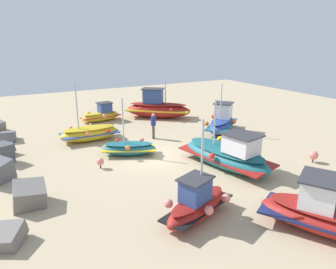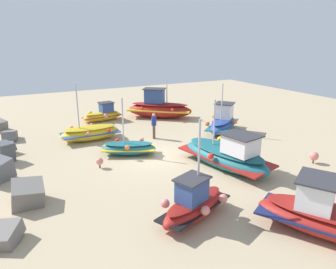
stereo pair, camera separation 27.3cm
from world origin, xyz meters
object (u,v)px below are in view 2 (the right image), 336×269
Objects in this scene: mooring_buoy_0 at (100,161)px; mooring_buoy_1 at (314,156)px; fishing_boat_6 at (194,204)px; fishing_boat_1 at (223,122)px; fishing_boat_4 at (159,108)px; fishing_boat_5 at (90,133)px; fishing_boat_0 at (226,155)px; person_walking at (154,124)px; fishing_boat_2 at (129,148)px; fishing_boat_3 at (329,217)px; fishing_boat_7 at (103,115)px.

mooring_buoy_1 is at bearing -114.15° from mooring_buoy_0.
fishing_boat_6 is 6.40m from mooring_buoy_0.
mooring_buoy_1 is (-6.92, -0.73, -0.28)m from fishing_boat_1.
fishing_boat_4 is 1.42× the size of fishing_boat_5.
fishing_boat_0 is 9.11m from fishing_boat_5.
person_walking is (-4.88, 2.73, 0.17)m from fishing_boat_4.
mooring_buoy_0 is at bearing 85.57° from fishing_boat_4.
fishing_boat_2 reaches higher than person_walking.
fishing_boat_0 is at bearing -161.58° from fishing_boat_6.
person_walking is (12.15, 0.81, 0.36)m from fishing_boat_3.
fishing_boat_5 is 13.26m from mooring_buoy_1.
fishing_boat_1 is 9.05m from fishing_boat_5.
fishing_boat_1 is 7.04× the size of mooring_buoy_0.
fishing_boat_2 is 5.06× the size of mooring_buoy_1.
fishing_boat_0 is 1.05× the size of fishing_boat_4.
fishing_boat_6 is (-7.25, 0.19, 0.19)m from fishing_boat_2.
fishing_boat_4 is (6.92, -5.26, 0.40)m from fishing_boat_2.
fishing_boat_1 reaches higher than fishing_boat_4.
fishing_boat_3 is 14.49m from fishing_boat_5.
fishing_boat_1 reaches higher than mooring_buoy_1.
fishing_boat_7 reaches higher than mooring_buoy_0.
mooring_buoy_1 is at bearing -77.84° from fishing_boat_3.
fishing_boat_4 is at bearing -42.02° from mooring_buoy_0.
fishing_boat_3 is (-6.15, 0.46, -0.06)m from fishing_boat_0.
person_walking is 5.54m from mooring_buoy_0.
fishing_boat_1 is at bearing -15.56° from fishing_boat_5.
fishing_boat_3 is 0.97× the size of fishing_boat_4.
fishing_boat_6 is at bearing -84.65° from fishing_boat_5.
fishing_boat_7 is 9.60m from mooring_buoy_0.
fishing_boat_3 is 4.54m from fishing_boat_6.
fishing_boat_7 is at bearing -35.72° from person_walking.
fishing_boat_2 is 7.25m from fishing_boat_6.
fishing_boat_1 is 12.08m from fishing_boat_3.
fishing_boat_6 is (-8.49, 7.66, -0.09)m from fishing_boat_1.
fishing_boat_0 is 6.17m from fishing_boat_3.
fishing_boat_7 is 15.57m from mooring_buoy_1.
fishing_boat_5 is at bearing 45.44° from mooring_buoy_1.
fishing_boat_3 reaches higher than mooring_buoy_1.
fishing_boat_2 is 3.30m from person_walking.
fishing_boat_0 is 1.71× the size of fishing_boat_2.
fishing_boat_0 is 5.17m from fishing_boat_6.
fishing_boat_4 reaches higher than mooring_buoy_0.
person_walking reaches higher than mooring_buoy_1.
fishing_boat_5 is at bearing 134.88° from fishing_boat_2.
fishing_boat_6 reaches higher than person_walking.
fishing_boat_1 reaches higher than person_walking.
fishing_boat_2 is 0.87× the size of fishing_boat_5.
fishing_boat_5 reaches higher than fishing_boat_2.
fishing_boat_4 is at bearing -36.66° from fishing_boat_3.
mooring_buoy_1 is (-7.72, -5.67, -0.57)m from person_walking.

